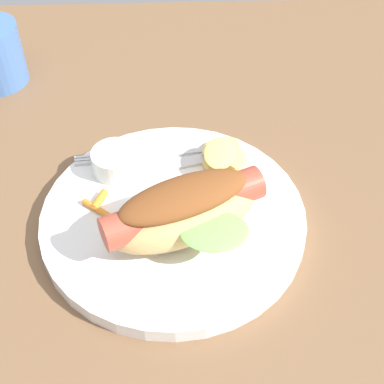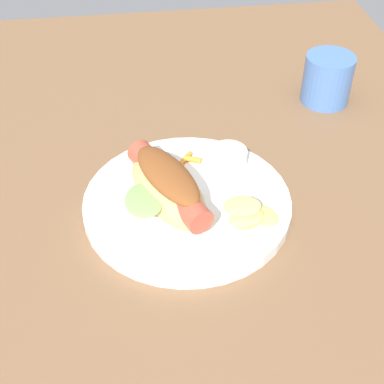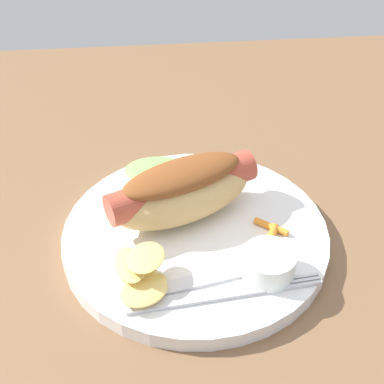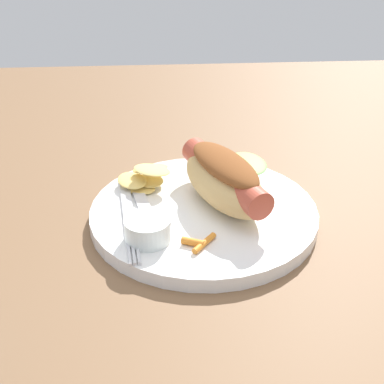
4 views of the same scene
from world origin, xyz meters
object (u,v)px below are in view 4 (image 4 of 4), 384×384
at_px(hot_dog, 225,178).
at_px(knife, 144,208).
at_px(plate, 204,214).
at_px(sauce_ramekin, 148,230).
at_px(chips_pile, 145,177).
at_px(carrot_garnish, 199,243).
at_px(fork, 129,216).

xyz_separation_m(hot_dog, knife, (0.01, -0.09, -0.03)).
bearing_deg(plate, sauce_ramekin, -47.17).
relative_size(sauce_ramekin, chips_pile, 0.65).
bearing_deg(carrot_garnish, sauce_ramekin, -105.70).
relative_size(plate, chips_pile, 3.46).
distance_m(plate, fork, 0.09).
bearing_deg(hot_dog, chips_pile, -137.74).
height_order(knife, chips_pile, chips_pile).
relative_size(knife, carrot_garnish, 3.55).
bearing_deg(carrot_garnish, plate, 171.14).
bearing_deg(plate, knife, -90.44).
bearing_deg(chips_pile, carrot_garnish, 23.85).
distance_m(plate, sauce_ramekin, 0.09).
relative_size(knife, chips_pile, 1.79).
bearing_deg(sauce_ramekin, chips_pile, -177.93).
bearing_deg(knife, hot_dog, 83.85).
height_order(plate, knife, knife).
bearing_deg(carrot_garnish, fork, -128.82).
xyz_separation_m(plate, hot_dog, (-0.01, 0.02, 0.04)).
bearing_deg(sauce_ramekin, hot_dog, 128.26).
xyz_separation_m(sauce_ramekin, knife, (-0.06, -0.00, -0.01)).
xyz_separation_m(plate, knife, (-0.00, -0.07, 0.01)).
xyz_separation_m(knife, carrot_garnish, (0.07, 0.06, 0.00)).
relative_size(chips_pile, carrot_garnish, 1.99).
bearing_deg(chips_pile, fork, -14.73).
bearing_deg(plate, hot_dog, 113.56).
height_order(sauce_ramekin, chips_pile, chips_pile).
xyz_separation_m(plate, sauce_ramekin, (0.06, -0.06, 0.02)).
distance_m(chips_pile, carrot_garnish, 0.14).
bearing_deg(chips_pile, sauce_ramekin, 2.07).
relative_size(plate, sauce_ramekin, 5.34).
xyz_separation_m(fork, knife, (-0.01, 0.02, -0.00)).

